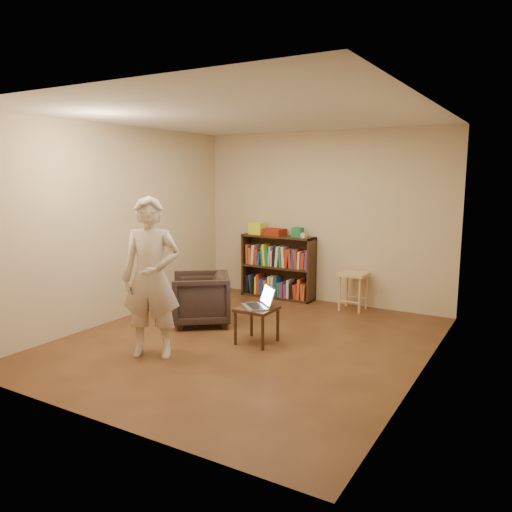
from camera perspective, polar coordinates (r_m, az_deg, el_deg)
The scene contains 15 objects.
floor at distance 6.00m, azimuth -1.13°, elevation -9.73°, with size 4.50×4.50×0.00m, color #492917.
ceiling at distance 5.71m, azimuth -1.22°, elevation 15.78°, with size 4.50×4.50×0.00m, color silver.
wall_back at distance 7.71m, azimuth 7.63°, elevation 4.35°, with size 4.00×4.00×0.00m, color #C2B093.
wall_left at distance 6.96m, azimuth -15.38°, elevation 3.57°, with size 4.50×4.50×0.00m, color #C2B093.
wall_right at distance 4.97m, azimuth 18.88°, elevation 1.21°, with size 4.50×4.50×0.00m, color #C2B093.
bookshelf at distance 7.97m, azimuth 2.56°, elevation -1.66°, with size 1.20×0.30×1.00m.
box_yellow at distance 8.05m, azimuth 0.11°, elevation 3.18°, with size 0.23×0.17×0.19m, color yellow.
red_cloth at distance 7.90m, azimuth 2.15°, elevation 2.75°, with size 0.32×0.24×0.11m, color maroon.
box_green at distance 7.71m, azimuth 4.77°, elevation 2.71°, with size 0.15×0.15×0.15m, color #1E723F.
box_white at distance 7.65m, azimuth 5.44°, elevation 2.37°, with size 0.09×0.09×0.07m, color beige.
stool at distance 7.37m, azimuth 11.07°, elevation -2.71°, with size 0.38×0.38×0.55m.
armchair at distance 6.64m, azimuth -6.33°, elevation -4.86°, with size 0.72×0.74×0.68m, color #322621.
side_table at distance 5.85m, azimuth 0.09°, elevation -6.56°, with size 0.42×0.42×0.43m.
laptop at distance 5.82m, azimuth 0.45°, elevation -5.31°, with size 0.47×0.47×0.25m.
person at distance 5.44m, azimuth -11.89°, elevation -2.45°, with size 0.63×0.41×1.73m, color beige.
Camera 1 is at (2.97, -4.83, 1.96)m, focal length 35.00 mm.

